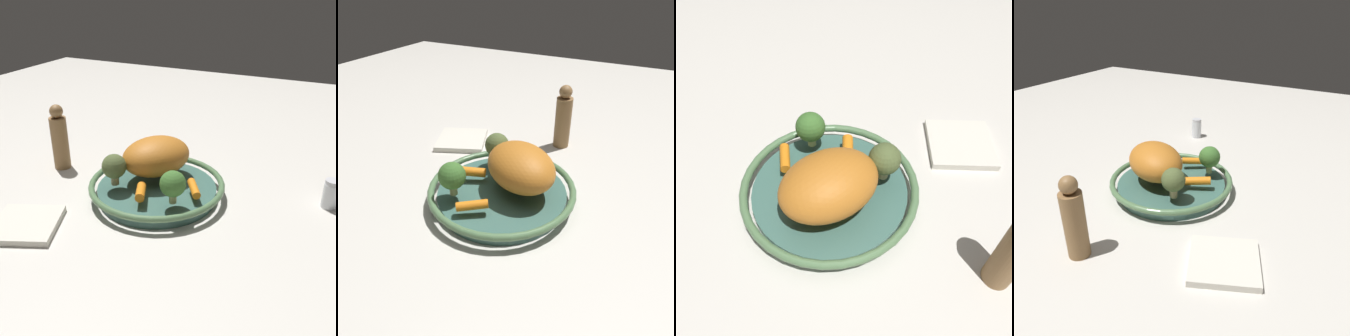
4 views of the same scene
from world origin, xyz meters
TOP-DOWN VIEW (x-y plane):
  - ground_plane at (0.00, 0.00)m, footprint 2.54×2.54m
  - serving_bowl at (0.00, 0.00)m, footprint 0.31×0.31m
  - roast_chicken_piece at (0.03, 0.02)m, footprint 0.21×0.20m
  - baby_carrot_back at (-0.01, -0.10)m, footprint 0.06×0.05m
  - baby_carrot_right at (-0.08, -0.00)m, footprint 0.07×0.05m
  - broccoli_floret_small at (-0.05, 0.08)m, footprint 0.06×0.06m
  - broccoli_floret_large at (-0.07, -0.07)m, footprint 0.05×0.05m
  - pepper_mill at (0.03, 0.30)m, footprint 0.04×0.04m
  - dish_towel at (-0.23, 0.18)m, footprint 0.17×0.17m

SIDE VIEW (x-z plane):
  - ground_plane at x=0.00m, z-range 0.00..0.00m
  - dish_towel at x=-0.23m, z-range 0.00..0.01m
  - serving_bowl at x=0.00m, z-range 0.00..0.04m
  - baby_carrot_back at x=-0.01m, z-range 0.04..0.06m
  - baby_carrot_right at x=-0.08m, z-range 0.04..0.06m
  - pepper_mill at x=0.03m, z-range -0.01..0.17m
  - broccoli_floret_large at x=-0.07m, z-range 0.05..0.12m
  - broccoli_floret_small at x=-0.05m, z-range 0.05..0.12m
  - roast_chicken_piece at x=0.03m, z-range 0.04..0.13m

